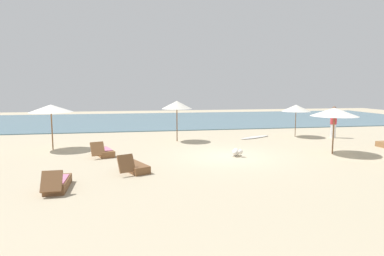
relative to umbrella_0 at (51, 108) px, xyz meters
name	(u,v)px	position (x,y,z in m)	size (l,w,h in m)	color
ground_plane	(227,157)	(8.11, -3.18, -2.06)	(60.00, 60.00, 0.00)	#BCAD8E
ocean_water	(177,120)	(8.11, 13.82, -2.03)	(48.00, 16.00, 0.06)	slate
umbrella_0	(51,108)	(0.00, 0.00, 0.00)	(2.09, 2.09, 2.25)	brown
umbrella_1	(334,112)	(13.15, -3.44, -0.10)	(2.13, 2.13, 2.16)	brown
umbrella_2	(177,105)	(6.46, 1.43, 0.04)	(1.74, 1.74, 2.33)	brown
umbrella_4	(296,108)	(14.02, 1.82, -0.25)	(1.78, 1.78, 2.02)	brown
lounger_1	(104,152)	(2.63, -1.97, -1.88)	(1.09, 1.76, 0.72)	brown
lounger_2	(134,167)	(3.96, -5.07, -1.89)	(1.20, 1.72, 0.75)	brown
lounger_4	(57,184)	(1.66, -6.82, -1.88)	(0.63, 1.68, 0.71)	brown
person_1	(333,122)	(16.11, 1.00, -1.07)	(0.52, 0.52, 1.95)	white
dog	(236,152)	(8.55, -3.14, -1.88)	(0.58, 0.75, 0.35)	silver
surfboard	(255,137)	(11.38, 1.88, -2.02)	(2.36, 1.54, 0.07)	silver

